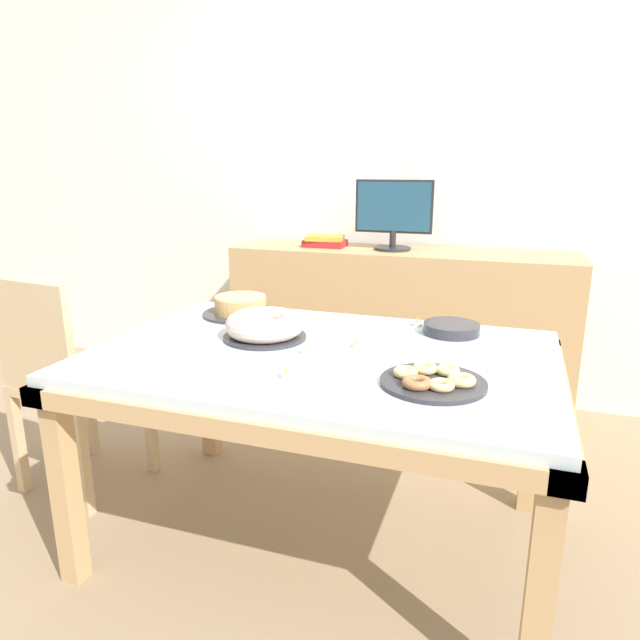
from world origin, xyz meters
The scene contains 15 objects.
ground_plane centered at (0.00, 0.00, 0.00)m, with size 12.00×12.00×0.00m, color #997F60.
wall_back centered at (0.00, 1.64, 1.30)m, with size 8.00×0.10×2.60m, color white.
dining_table centered at (0.00, 0.00, 0.66)m, with size 1.58×1.06×0.75m.
chair centered at (-1.12, -0.01, 0.52)m, with size 0.47×0.47×0.94m.
sideboard centered at (0.00, 1.34, 0.45)m, with size 1.89×0.44×0.91m.
computer_monitor centered at (-0.05, 1.34, 1.10)m, with size 0.42×0.20×0.38m.
book_stack centered at (-0.44, 1.34, 0.94)m, with size 0.24×0.18×0.06m.
cake_chocolate_round centered at (-0.48, 0.35, 0.78)m, with size 0.32×0.32×0.08m.
cake_golden_bundt centered at (-0.25, 0.07, 0.79)m, with size 0.30×0.30×0.10m.
pastry_platter centered at (0.40, -0.19, 0.76)m, with size 0.31×0.31×0.04m.
plate_stack centered at (0.39, 0.36, 0.77)m, with size 0.21×0.21×0.04m.
tealight_centre centered at (0.25, 0.43, 0.76)m, with size 0.04×0.04×0.04m.
tealight_right_edge centered at (-0.04, -0.04, 0.76)m, with size 0.04×0.04×0.04m.
tealight_near_front centered at (0.10, 0.08, 0.76)m, with size 0.04×0.04×0.04m.
tealight_near_cakes centered at (-0.02, -0.27, 0.76)m, with size 0.04×0.04×0.04m.
Camera 1 is at (0.60, -1.75, 1.36)m, focal length 32.00 mm.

